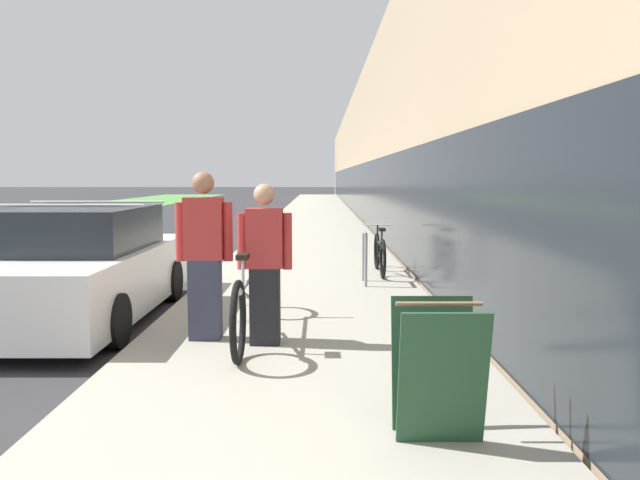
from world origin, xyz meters
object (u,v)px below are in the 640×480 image
Objects in this scene: tandem_bicycle at (252,297)px; person_bystander at (205,256)px; person_rider at (265,264)px; sandwich_board_sign at (438,369)px; bike_rack_hoop at (365,252)px; cruiser_bike_nearest at (380,253)px; parked_sedan_curbside at (87,269)px.

person_bystander is (-0.46, -0.18, 0.47)m from tandem_bicycle.
person_rider reaches higher than sandwich_board_sign.
bike_rack_hoop is at bearing 65.75° from tandem_bicycle.
person_bystander is at bearing -158.83° from tandem_bicycle.
tandem_bicycle is 4.63m from cruiser_bike_nearest.
person_rider is at bearing -33.43° from parked_sedan_curbside.
bike_rack_hoop is 0.20× the size of parked_sedan_curbside.
bike_rack_hoop is 5.89m from sandwich_board_sign.
tandem_bicycle is at bearing -112.82° from cruiser_bike_nearest.
tandem_bicycle is at bearing -28.63° from parked_sedan_curbside.
bike_rack_hoop is at bearing -108.19° from cruiser_bike_nearest.
tandem_bicycle is at bearing 116.18° from person_rider.
cruiser_bike_nearest is at bearing 71.81° from bike_rack_hoop.
bike_rack_hoop is (1.91, 3.41, -0.37)m from person_bystander.
person_bystander is 0.99× the size of cruiser_bike_nearest.
parked_sedan_curbside is at bearing 151.37° from tandem_bicycle.
parked_sedan_curbside is at bearing 133.99° from sandwich_board_sign.
person_bystander is at bearing -38.29° from parked_sedan_curbside.
tandem_bicycle reaches higher than sandwich_board_sign.
person_rider is 4.93m from cruiser_bike_nearest.
bike_rack_hoop is (1.27, 3.60, -0.31)m from person_rider.
person_rider is 0.68m from person_bystander.
parked_sedan_curbside is (-2.41, 1.59, -0.29)m from person_rider.
bike_rack_hoop is at bearing 90.57° from sandwich_board_sign.
person_rider is 2.66m from sandwich_board_sign.
tandem_bicycle is at bearing 21.17° from person_bystander.
parked_sedan_curbside is (-4.02, -3.05, 0.17)m from cruiser_bike_nearest.
parked_sedan_curbside is at bearing -151.30° from bike_rack_hoop.
tandem_bicycle is at bearing -114.25° from bike_rack_hoop.
person_rider reaches higher than tandem_bicycle.
tandem_bicycle is 3.54m from bike_rack_hoop.
cruiser_bike_nearest is (1.61, 4.64, -0.46)m from person_rider.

